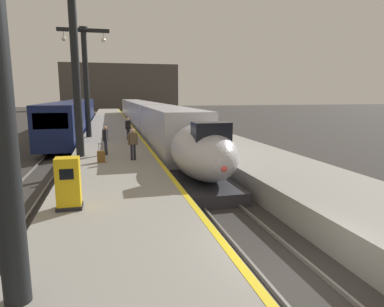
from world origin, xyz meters
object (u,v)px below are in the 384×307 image
object	(u,v)px
passenger_mid_platform	(128,127)
passenger_far_waiting	(105,138)
station_column_mid	(74,50)
highspeed_train_main	(146,117)
rolling_suitcase	(101,157)
regional_train_adjacent	(75,115)
station_column_far	(86,72)
ticket_machine_yellow	(68,185)
passenger_near_edge	(133,142)

from	to	relation	value
passenger_mid_platform	passenger_far_waiting	xyz separation A→B (m)	(-1.67, -6.49, 0.00)
station_column_mid	passenger_mid_platform	bearing A→B (deg)	65.07
highspeed_train_main	passenger_far_waiting	distance (m)	20.16
highspeed_train_main	rolling_suitcase	world-z (taller)	highspeed_train_main
regional_train_adjacent	passenger_far_waiting	xyz separation A→B (m)	(3.61, -22.65, -0.09)
station_column_far	passenger_mid_platform	xyz separation A→B (m)	(3.08, -2.52, -4.29)
passenger_mid_platform	regional_train_adjacent	bearing A→B (deg)	108.09
station_column_far	ticket_machine_yellow	size ratio (longest dim) A/B	5.45
station_column_far	passenger_mid_platform	distance (m)	5.85
rolling_suitcase	ticket_machine_yellow	world-z (taller)	ticket_machine_yellow
passenger_near_edge	rolling_suitcase	xyz separation A→B (m)	(-1.66, -0.24, -0.69)
highspeed_train_main	ticket_machine_yellow	xyz separation A→B (m)	(-5.55, -29.01, -0.17)
regional_train_adjacent	station_column_mid	world-z (taller)	station_column_mid
passenger_mid_platform	ticket_machine_yellow	distance (m)	16.09
highspeed_train_main	station_column_far	size ratio (longest dim) A/B	6.47
station_column_far	passenger_near_edge	xyz separation A→B (m)	(2.83, -10.95, -4.29)
passenger_near_edge	ticket_machine_yellow	world-z (taller)	passenger_near_edge
rolling_suitcase	station_column_far	bearing A→B (deg)	95.98
passenger_mid_platform	highspeed_train_main	bearing A→B (deg)	77.90
highspeed_train_main	ticket_machine_yellow	size ratio (longest dim) A/B	35.28
highspeed_train_main	passenger_near_edge	world-z (taller)	highspeed_train_main
highspeed_train_main	station_column_mid	xyz separation A→B (m)	(-5.90, -19.78, 4.94)
passenger_near_edge	passenger_far_waiting	distance (m)	2.40
regional_train_adjacent	passenger_mid_platform	bearing A→B (deg)	-71.91
station_column_far	passenger_near_edge	size ratio (longest dim) A/B	5.16
regional_train_adjacent	passenger_mid_platform	world-z (taller)	regional_train_adjacent
passenger_near_edge	passenger_mid_platform	bearing A→B (deg)	88.34
station_column_mid	passenger_mid_platform	size ratio (longest dim) A/B	5.79
highspeed_train_main	passenger_mid_platform	size ratio (longest dim) A/B	33.40
rolling_suitcase	regional_train_adjacent	bearing A→B (deg)	97.74
passenger_mid_platform	ticket_machine_yellow	size ratio (longest dim) A/B	1.06
passenger_near_edge	ticket_machine_yellow	bearing A→B (deg)	-108.50
passenger_mid_platform	passenger_far_waiting	bearing A→B (deg)	-104.40
regional_train_adjacent	rolling_suitcase	world-z (taller)	regional_train_adjacent
passenger_near_edge	ticket_machine_yellow	distance (m)	7.83
station_column_mid	passenger_mid_platform	xyz separation A→B (m)	(3.08, 6.62, -4.86)
highspeed_train_main	station_column_far	world-z (taller)	station_column_far
station_column_far	passenger_far_waiting	distance (m)	10.08
passenger_far_waiting	ticket_machine_yellow	xyz separation A→B (m)	(-1.06, -9.36, -0.25)
regional_train_adjacent	passenger_far_waiting	bearing A→B (deg)	-80.95
regional_train_adjacent	passenger_far_waiting	world-z (taller)	regional_train_adjacent
regional_train_adjacent	station_column_mid	size ratio (longest dim) A/B	3.74
rolling_suitcase	station_column_mid	bearing A→B (deg)	119.76
rolling_suitcase	passenger_far_waiting	bearing A→B (deg)	83.80
regional_train_adjacent	rolling_suitcase	bearing A→B (deg)	-82.26
passenger_near_edge	ticket_machine_yellow	size ratio (longest dim) A/B	1.06
highspeed_train_main	passenger_mid_platform	distance (m)	13.46
highspeed_train_main	rolling_suitcase	distance (m)	22.35
passenger_near_edge	passenger_far_waiting	size ratio (longest dim) A/B	1.00
station_column_mid	station_column_far	size ratio (longest dim) A/B	1.12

